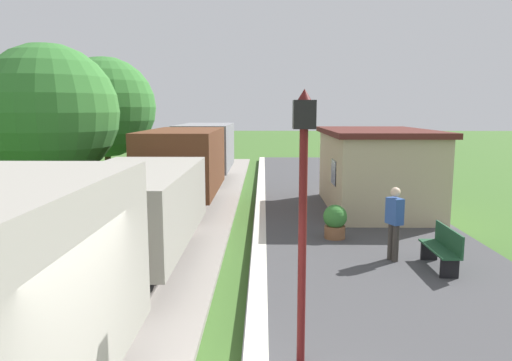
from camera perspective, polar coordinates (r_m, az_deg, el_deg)
The scene contains 9 objects.
freight_train at distance 14.23m, azimuth -10.86°, elevation 0.07°, with size 2.50×26.00×2.72m.
station_hut at distance 16.84m, azimuth 14.30°, elevation 1.37°, with size 3.50×5.80×2.78m.
bench_near_hut at distance 11.07m, azimuth 21.76°, elevation -7.59°, with size 0.42×1.50×0.91m.
bench_down_platform at distance 22.20m, azimuth 11.05°, elevation 0.74°, with size 0.42×1.50×0.91m.
person_waiting at distance 11.18m, azimuth 16.46°, elevation -4.72°, with size 0.37×0.44×1.71m.
potted_planter at distance 12.85m, azimuth 9.59°, elevation -4.88°, with size 0.64×0.64×0.92m.
lamp_post_near at distance 6.05m, azimuth 5.76°, elevation 0.13°, with size 0.28×0.28×3.70m.
tree_trackside_far at distance 17.45m, azimuth -23.80°, elevation 7.57°, with size 4.59×4.59×5.90m.
tree_field_left at distance 23.22m, azimuth -17.85°, elevation 8.47°, with size 4.64×4.64×6.13m.
Camera 1 is at (0.50, -4.22, 3.69)m, focal length 32.89 mm.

